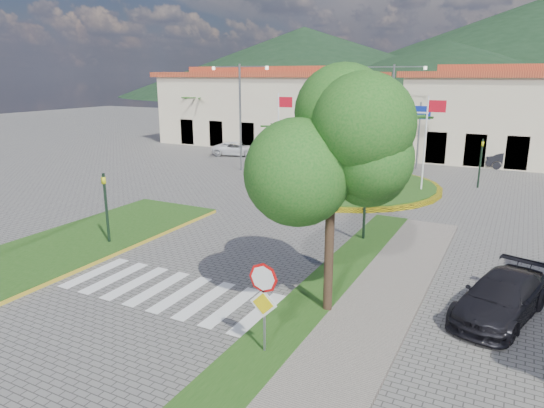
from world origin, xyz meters
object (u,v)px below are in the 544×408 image
at_px(roundabout_island, 342,185).
at_px(white_van, 237,149).
at_px(car_dark_a, 382,161).
at_px(car_side_right, 501,297).
at_px(deciduous_tree, 332,148).
at_px(car_dark_b, 513,160).
at_px(stop_sign, 264,295).

relative_size(roundabout_island, white_van, 2.85).
relative_size(car_dark_a, car_side_right, 0.77).
height_order(roundabout_island, deciduous_tree, deciduous_tree).
height_order(deciduous_tree, car_side_right, deciduous_tree).
bearing_deg(white_van, deciduous_tree, -161.27).
bearing_deg(car_side_right, roundabout_island, 140.70).
distance_m(roundabout_island, white_van, 15.32).
bearing_deg(deciduous_tree, white_van, 126.58).
relative_size(white_van, car_dark_b, 1.07).
bearing_deg(deciduous_tree, car_dark_a, 101.26).
bearing_deg(roundabout_island, car_dark_b, 51.53).
xyz_separation_m(deciduous_tree, car_side_right, (4.76, 2.22, -4.52)).
bearing_deg(roundabout_island, stop_sign, -76.27).
bearing_deg(stop_sign, white_van, 122.63).
bearing_deg(stop_sign, roundabout_island, 103.73).
height_order(white_van, car_side_right, car_side_right).
bearing_deg(car_dark_a, stop_sign, 171.12).
relative_size(white_van, car_dark_a, 1.28).
xyz_separation_m(stop_sign, car_side_right, (5.36, 5.25, -1.14)).
height_order(stop_sign, car_side_right, stop_sign).
bearing_deg(roundabout_island, car_dark_a, 86.30).
distance_m(car_dark_a, car_dark_b, 10.27).
distance_m(white_van, car_side_right, 32.60).
height_order(stop_sign, car_dark_a, stop_sign).
distance_m(roundabout_island, car_side_right, 18.00).
relative_size(deciduous_tree, car_side_right, 1.51).
bearing_deg(car_dark_b, car_side_right, 170.67).
height_order(deciduous_tree, white_van, deciduous_tree).
bearing_deg(car_dark_b, stop_sign, 161.11).
distance_m(car_dark_a, car_side_right, 24.78).
distance_m(stop_sign, car_side_right, 7.59).
relative_size(car_dark_a, car_dark_b, 0.83).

